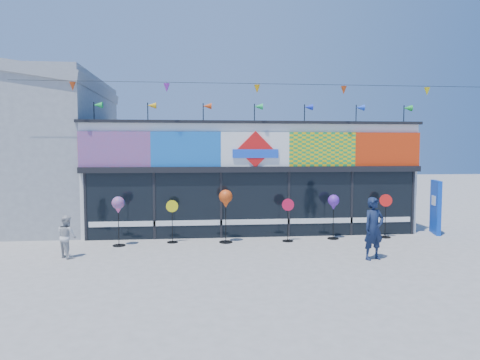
{
  "coord_description": "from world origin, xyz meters",
  "views": [
    {
      "loc": [
        -2.0,
        -11.4,
        3.07
      ],
      "look_at": [
        -0.67,
        2.0,
        2.13
      ],
      "focal_mm": 32.0,
      "sensor_mm": 36.0,
      "label": 1
    }
  ],
  "objects": [
    {
      "name": "ground",
      "position": [
        0.0,
        0.0,
        0.0
      ],
      "size": [
        80.0,
        80.0,
        0.0
      ],
      "primitive_type": "plane",
      "color": "gray",
      "rests_on": "ground"
    },
    {
      "name": "kite_shop",
      "position": [
        0.0,
        5.94,
        2.05
      ],
      "size": [
        16.0,
        5.7,
        5.31
      ],
      "color": "white",
      "rests_on": "ground"
    },
    {
      "name": "neighbour_building",
      "position": [
        -10.0,
        7.0,
        3.2
      ],
      "size": [
        8.18,
        7.2,
        6.87
      ],
      "color": "#A1A4A6",
      "rests_on": "ground"
    },
    {
      "name": "blue_sign",
      "position": [
        6.68,
        3.39,
        0.99
      ],
      "size": [
        0.4,
        0.99,
        1.97
      ],
      "rotation": [
        0.0,
        0.0,
        -0.26
      ],
      "color": "#0C3EB9",
      "rests_on": "ground"
    },
    {
      "name": "spinner_0",
      "position": [
        -4.54,
        2.46,
        1.28
      ],
      "size": [
        0.4,
        0.4,
        1.6
      ],
      "color": "black",
      "rests_on": "ground"
    },
    {
      "name": "spinner_1",
      "position": [
        -2.86,
        2.79,
        0.75
      ],
      "size": [
        0.4,
        0.36,
        1.42
      ],
      "color": "black",
      "rests_on": "ground"
    },
    {
      "name": "spinner_2",
      "position": [
        -1.09,
        2.62,
        1.41
      ],
      "size": [
        0.45,
        0.45,
        1.77
      ],
      "color": "black",
      "rests_on": "ground"
    },
    {
      "name": "spinner_3",
      "position": [
        1.0,
        2.6,
        0.76
      ],
      "size": [
        0.41,
        0.37,
        1.45
      ],
      "color": "black",
      "rests_on": "ground"
    },
    {
      "name": "spinner_4",
      "position": [
        2.65,
        2.84,
        1.23
      ],
      "size": [
        0.39,
        0.39,
        1.54
      ],
      "color": "black",
      "rests_on": "ground"
    },
    {
      "name": "spinner_5",
      "position": [
        4.54,
        2.88,
        0.81
      ],
      "size": [
        0.42,
        0.39,
        1.53
      ],
      "color": "black",
      "rests_on": "ground"
    },
    {
      "name": "adult_man",
      "position": [
        2.9,
        0.02,
        0.88
      ],
      "size": [
        0.73,
        0.59,
        1.76
      ],
      "primitive_type": "imported",
      "rotation": [
        0.0,
        0.0,
        0.29
      ],
      "color": "#121D3A",
      "rests_on": "ground"
    },
    {
      "name": "child",
      "position": [
        -5.74,
        1.09,
        0.61
      ],
      "size": [
        0.67,
        0.65,
        1.22
      ],
      "primitive_type": "imported",
      "rotation": [
        0.0,
        0.0,
        2.4
      ],
      "color": "#BEBEBE",
      "rests_on": "ground"
    }
  ]
}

